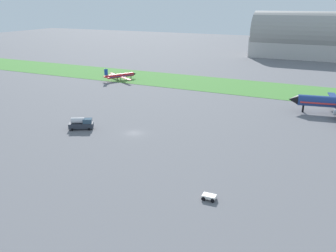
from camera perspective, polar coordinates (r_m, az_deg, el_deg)
ground_plane at (r=94.75m, az=-5.43°, el=-1.16°), size 600.00×600.00×0.00m
grass_taxiway_strip at (r=152.36m, az=7.10°, el=6.69°), size 360.00×28.00×0.08m
airplane_taxiing_turboprop at (r=160.04m, az=-7.72°, el=8.02°), size 16.95×14.78×5.70m
fuel_truck_near_gate at (r=99.71m, az=-13.74°, el=0.38°), size 6.85×5.25×3.29m
baggage_cart_midfield at (r=64.20m, az=6.62°, el=-11.19°), size 2.45×1.84×0.90m
hangar_distant at (r=237.98m, az=21.79°, el=12.96°), size 68.74×25.84×27.61m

